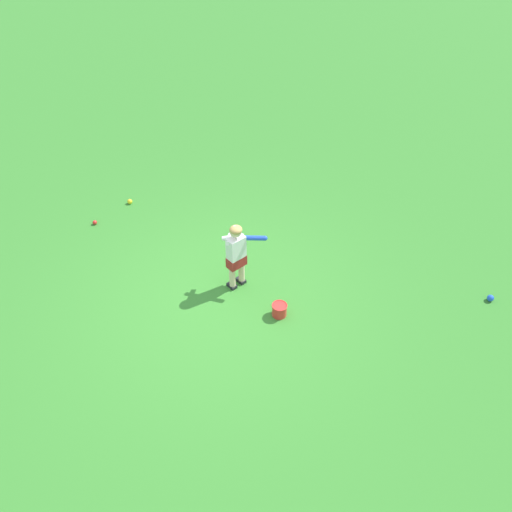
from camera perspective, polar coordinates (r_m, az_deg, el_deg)
ground_plane at (r=7.33m, az=-4.09°, el=-4.86°), size 40.00×40.00×0.00m
child_batter at (r=7.10m, az=-2.14°, el=0.60°), size 0.43×0.56×1.08m
play_ball_midfield at (r=9.03m, az=-17.37°, el=3.56°), size 0.07×0.07×0.07m
play_ball_behind_batter at (r=7.98m, az=24.47°, el=-4.25°), size 0.10×0.10×0.10m
play_ball_far_right at (r=9.36m, az=-13.76°, el=5.87°), size 0.09×0.09×0.09m
toy_bucket at (r=7.06m, az=2.60°, el=-5.94°), size 0.22×0.22×0.19m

